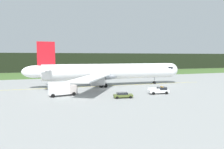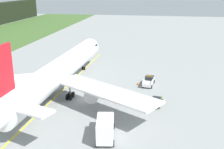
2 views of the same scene
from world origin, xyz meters
The scene contains 9 objects.
ground centered at (0.00, 0.00, 0.00)m, with size 320.00×320.00×0.00m, color gray.
grass_verge centered at (0.00, 54.15, 0.02)m, with size 320.00×38.71×0.04m, color #40612B.
distant_tree_line centered at (0.00, 77.28, 5.87)m, with size 288.00×6.02×11.73m, color black.
taxiway_centerline_main centered at (3.27, 5.72, 0.00)m, with size 68.45×0.30×0.01m, color yellow.
airliner centered at (2.48, 5.75, 4.60)m, with size 52.09×43.61×14.01m.
ops_pickup_truck centered at (10.70, -12.37, 0.90)m, with size 5.43×2.72×1.94m.
catering_truck centered at (-13.29, -7.13, 1.77)m, with size 7.00×3.55×3.50m.
staff_car centered at (-0.07, -14.21, 0.70)m, with size 4.65×2.55×1.30m.
apron_cone centered at (10.48, -10.02, 0.36)m, with size 0.60×0.60×0.75m.
Camera 1 is at (-17.30, -57.82, 9.65)m, focal length 32.77 mm.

